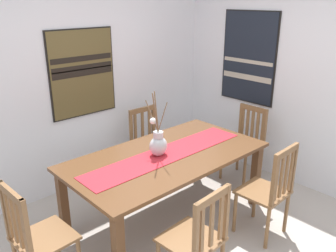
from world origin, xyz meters
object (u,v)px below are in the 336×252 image
Objects in this scene: chair_4 at (149,142)px; painting_on_side_wall at (249,58)px; chair_0 at (36,237)px; chair_2 at (245,142)px; dining_table at (167,162)px; centerpiece_vase at (158,144)px; chair_3 at (196,239)px; chair_1 at (269,190)px; painting_on_back_wall at (82,73)px.

painting_on_side_wall is (1.24, -0.56, 1.01)m from chair_4.
chair_4 is (1.87, 0.88, -0.02)m from chair_0.
dining_table is at bearing -179.91° from chair_2.
centerpiece_vase is 1.07m from chair_3.
chair_4 is at bearing 55.47° from centerpiece_vase.
chair_2 is at bearing 25.18° from chair_3.
chair_2 is 1.23m from chair_4.
centerpiece_vase is 1.92m from painting_on_side_wall.
dining_table is at bearing 121.98° from chair_1.
chair_1 is at bearing -135.81° from painting_on_side_wall.
painting_on_side_wall is at bearing 5.93° from chair_0.
chair_2 is at bearing -1.34° from centerpiece_vase.
chair_3 is at bearing -179.36° from chair_1.
painting_on_side_wall reaches higher than chair_1.
chair_2 is at bearing -140.68° from painting_on_side_wall.
chair_0 is 0.95× the size of painting_on_back_wall.
dining_table is 1.48m from painting_on_back_wall.
dining_table is at bearing -170.25° from painting_on_side_wall.
painting_on_back_wall reaches higher than chair_0.
painting_on_back_wall is at bearing 152.37° from painting_on_side_wall.
chair_0 is 0.82× the size of painting_on_side_wall.
chair_3 is 2.36m from painting_on_back_wall.
chair_3 is at bearing -119.39° from dining_table.
centerpiece_vase is 1.15m from chair_1.
painting_on_side_wall reaches higher than dining_table.
painting_on_side_wall is at bearing -24.42° from chair_4.
centerpiece_vase is 1.08m from chair_4.
dining_table is at bearing -119.46° from chair_4.
chair_2 is (1.36, 0.00, -0.16)m from dining_table.
centerpiece_vase reaches higher than chair_0.
painting_on_side_wall is (0.36, 0.29, 0.99)m from chair_2.
chair_3 reaches higher than chair_4.
painting_on_back_wall reaches higher than centerpiece_vase.
chair_1 is 1.72m from chair_4.
painting_on_back_wall is at bearing 81.05° from chair_3.
painting_on_side_wall reaches higher than painting_on_back_wall.
dining_table is 1.39m from chair_0.
chair_1 is at bearing -58.02° from dining_table.
chair_3 is 1.03× the size of chair_4.
painting_on_side_wall is (1.87, -0.98, 0.09)m from painting_on_back_wall.
chair_2 is 0.80× the size of painting_on_side_wall.
chair_4 is 1.69m from painting_on_side_wall.
centerpiece_vase reaches higher than chair_3.
painting_on_side_wall is at bearing 39.32° from chair_2.
chair_2 is at bearing -40.08° from painting_on_back_wall.
chair_4 is at bearing 135.76° from chair_2.
centerpiece_vase reaches higher than dining_table.
dining_table is 2.21× the size of chair_4.
chair_1 is 1.03× the size of chair_2.
chair_0 reaches higher than chair_3.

